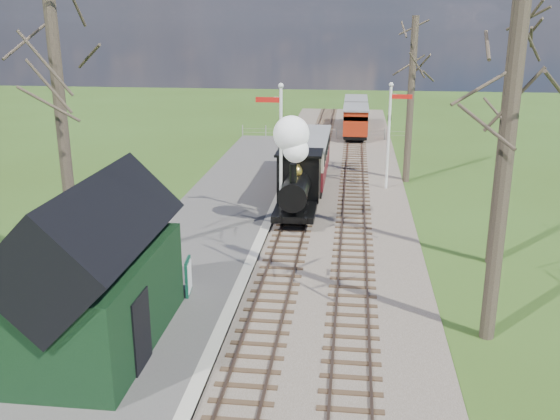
{
  "coord_description": "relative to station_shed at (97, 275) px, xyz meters",
  "views": [
    {
      "loc": [
        2.43,
        -10.84,
        8.92
      ],
      "look_at": [
        -0.33,
        12.58,
        1.6
      ],
      "focal_mm": 40.0,
      "sensor_mm": 36.0,
      "label": 1
    }
  ],
  "objects": [
    {
      "name": "sign_board",
      "position": [
        1.55,
        3.48,
        -1.46
      ],
      "size": [
        0.19,
        0.83,
        1.21
      ],
      "color": "#0E4530",
      "rests_on": "platform"
    },
    {
      "name": "red_carriage_b",
      "position": [
        6.9,
        37.94,
        -0.88
      ],
      "size": [
        1.88,
        4.67,
        1.98
      ],
      "color": "black",
      "rests_on": "ground"
    },
    {
      "name": "coach",
      "position": [
        4.3,
        18.19,
        -0.64
      ],
      "size": [
        2.26,
        7.76,
        2.38
      ],
      "color": "black",
      "rests_on": "ground"
    },
    {
      "name": "platform",
      "position": [
        0.8,
        10.0,
        -2.17
      ],
      "size": [
        5.0,
        44.0,
        0.2
      ],
      "primitive_type": "cube",
      "color": "#474442",
      "rests_on": "ground"
    },
    {
      "name": "fence_line",
      "position": [
        4.6,
        32.0,
        -1.72
      ],
      "size": [
        12.6,
        0.08,
        1.0
      ],
      "color": "slate",
      "rests_on": "ground"
    },
    {
      "name": "semaphore_far",
      "position": [
        8.67,
        18.0,
        1.08
      ],
      "size": [
        1.22,
        0.24,
        5.72
      ],
      "color": "silver",
      "rests_on": "ground"
    },
    {
      "name": "bench",
      "position": [
        0.92,
        2.82,
        -1.7
      ],
      "size": [
        0.57,
        1.4,
        0.78
      ],
      "color": "#452E18",
      "rests_on": "platform"
    },
    {
      "name": "bare_trees",
      "position": [
        5.63,
        6.1,
        2.94
      ],
      "size": [
        15.51,
        22.39,
        12.0
      ],
      "color": "#382D23",
      "rests_on": "ground"
    },
    {
      "name": "semaphore_near",
      "position": [
        3.53,
        12.0,
        1.35
      ],
      "size": [
        1.22,
        0.24,
        6.22
      ],
      "color": "silver",
      "rests_on": "ground"
    },
    {
      "name": "person",
      "position": [
        1.24,
        -0.28,
        -1.43
      ],
      "size": [
        0.42,
        0.53,
        1.28
      ],
      "primitive_type": "imported",
      "rotation": [
        0.0,
        0.0,
        1.3
      ],
      "color": "#1B2230",
      "rests_on": "platform"
    },
    {
      "name": "station_shed",
      "position": [
        0.0,
        0.0,
        0.0
      ],
      "size": [
        3.25,
        6.3,
        4.78
      ],
      "color": "black",
      "rests_on": "platform"
    },
    {
      "name": "track_far",
      "position": [
        6.9,
        18.0,
        -2.17
      ],
      "size": [
        1.6,
        60.0,
        0.15
      ],
      "color": "brown",
      "rests_on": "ground"
    },
    {
      "name": "locomotive",
      "position": [
        4.29,
        12.13,
        -0.05
      ],
      "size": [
        1.94,
        4.52,
        4.85
      ],
      "color": "black",
      "rests_on": "ground"
    },
    {
      "name": "coping_strip",
      "position": [
        3.1,
        10.0,
        -2.16
      ],
      "size": [
        0.4,
        44.0,
        0.21
      ],
      "primitive_type": "cube",
      "color": "#B2AD9E",
      "rests_on": "ground"
    },
    {
      "name": "track_near",
      "position": [
        4.3,
        18.0,
        -2.17
      ],
      "size": [
        1.6,
        60.0,
        0.15
      ],
      "color": "brown",
      "rests_on": "ground"
    },
    {
      "name": "red_carriage_a",
      "position": [
        6.9,
        32.44,
        -0.88
      ],
      "size": [
        1.88,
        4.67,
        1.98
      ],
      "color": "black",
      "rests_on": "ground"
    },
    {
      "name": "ballast_bed",
      "position": [
        5.6,
        18.0,
        -2.22
      ],
      "size": [
        8.0,
        60.0,
        0.1
      ],
      "primitive_type": "cube",
      "color": "brown",
      "rests_on": "ground"
    },
    {
      "name": "distant_hills",
      "position": [
        5.7,
        60.38,
        -18.47
      ],
      "size": [
        114.4,
        48.0,
        22.02
      ],
      "color": "#385B23",
      "rests_on": "ground"
    }
  ]
}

